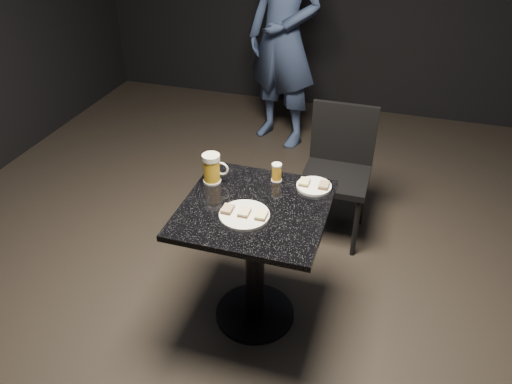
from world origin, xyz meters
TOP-DOWN VIEW (x-y plane):
  - floor at (0.00, 0.00)m, footprint 6.00×6.00m
  - plate_large at (-0.02, -0.09)m, footprint 0.24×0.24m
  - plate_small at (0.24, 0.25)m, footprint 0.18×0.18m
  - patron at (-0.41, 2.13)m, footprint 0.79×0.67m
  - table at (0.00, 0.00)m, footprint 0.70×0.70m
  - beer_mug at (-0.27, 0.15)m, footprint 0.13×0.09m
  - beer_tumbler at (0.04, 0.26)m, footprint 0.06×0.06m
  - chair at (0.27, 0.93)m, footprint 0.42×0.42m
  - canapes_on_plate_large at (-0.02, -0.09)m, footprint 0.22×0.07m
  - canapes_on_plate_small at (0.24, 0.25)m, footprint 0.15×0.07m

SIDE VIEW (x-z plane):
  - floor at x=0.00m, z-range 0.00..0.00m
  - chair at x=0.27m, z-range 0.06..0.94m
  - table at x=0.00m, z-range 0.13..0.88m
  - plate_large at x=-0.02m, z-range 0.75..0.76m
  - plate_small at x=0.24m, z-range 0.75..0.76m
  - canapes_on_plate_large at x=-0.02m, z-range 0.76..0.78m
  - canapes_on_plate_small at x=0.24m, z-range 0.76..0.78m
  - beer_tumbler at x=0.04m, z-range 0.75..0.85m
  - beer_mug at x=-0.27m, z-range 0.75..0.91m
  - patron at x=-0.41m, z-range 0.00..1.86m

